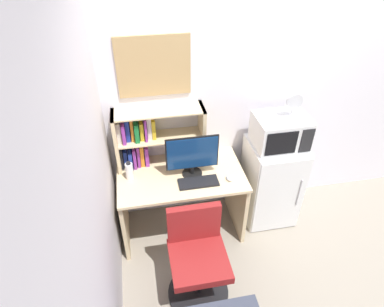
% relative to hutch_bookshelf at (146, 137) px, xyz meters
% --- Properties ---
extents(wall_back, '(6.40, 0.04, 2.60)m').
position_rel_hutch_bookshelf_xyz_m(wall_back, '(1.64, 0.13, 0.25)').
color(wall_back, silver).
rests_on(wall_back, ground_plane).
extents(wall_left, '(0.04, 4.40, 2.60)m').
position_rel_hutch_bookshelf_xyz_m(wall_left, '(-0.38, -1.49, 0.25)').
color(wall_left, silver).
rests_on(wall_left, ground_plane).
extents(desk, '(1.18, 0.68, 0.74)m').
position_rel_hutch_bookshelf_xyz_m(desk, '(0.28, -0.23, -0.53)').
color(desk, beige).
rests_on(desk, ground_plane).
extents(hutch_bookshelf, '(0.82, 0.24, 0.57)m').
position_rel_hutch_bookshelf_xyz_m(hutch_bookshelf, '(0.00, 0.00, 0.00)').
color(hutch_bookshelf, beige).
rests_on(hutch_bookshelf, desk).
extents(monitor, '(0.48, 0.18, 0.41)m').
position_rel_hutch_bookshelf_xyz_m(monitor, '(0.38, -0.25, -0.08)').
color(monitor, black).
rests_on(monitor, desk).
extents(keyboard, '(0.36, 0.15, 0.02)m').
position_rel_hutch_bookshelf_xyz_m(keyboard, '(0.41, -0.38, -0.29)').
color(keyboard, black).
rests_on(keyboard, desk).
extents(computer_mouse, '(0.06, 0.08, 0.03)m').
position_rel_hutch_bookshelf_xyz_m(computer_mouse, '(0.70, -0.38, -0.29)').
color(computer_mouse, silver).
rests_on(computer_mouse, desk).
extents(water_bottle, '(0.07, 0.07, 0.19)m').
position_rel_hutch_bookshelf_xyz_m(water_bottle, '(-0.18, -0.21, -0.22)').
color(water_bottle, silver).
rests_on(water_bottle, desk).
extents(mini_fridge, '(0.52, 0.51, 0.93)m').
position_rel_hutch_bookshelf_xyz_m(mini_fridge, '(1.22, -0.19, -0.58)').
color(mini_fridge, white).
rests_on(mini_fridge, ground_plane).
extents(microwave, '(0.48, 0.38, 0.30)m').
position_rel_hutch_bookshelf_xyz_m(microwave, '(1.22, -0.19, 0.03)').
color(microwave, silver).
rests_on(microwave, mini_fridge).
extents(desk_fan, '(0.14, 0.11, 0.23)m').
position_rel_hutch_bookshelf_xyz_m(desk_fan, '(1.30, -0.20, 0.31)').
color(desk_fan, silver).
rests_on(desk_fan, microwave).
extents(desk_chair, '(0.53, 0.53, 0.87)m').
position_rel_hutch_bookshelf_xyz_m(desk_chair, '(0.30, -0.94, -0.66)').
color(desk_chair, black).
rests_on(desk_chair, ground_plane).
extents(wall_corkboard, '(0.62, 0.02, 0.52)m').
position_rel_hutch_bookshelf_xyz_m(wall_corkboard, '(0.12, 0.10, 0.62)').
color(wall_corkboard, tan).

